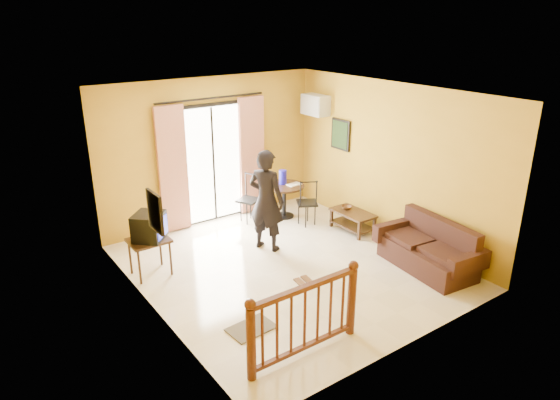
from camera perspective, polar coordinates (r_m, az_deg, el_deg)
ground at (r=8.20m, az=0.92°, el=-7.64°), size 5.00×5.00×0.00m
room_shell at (r=7.55m, az=0.99°, el=3.83°), size 5.00×5.00×5.00m
balcony_door at (r=9.68m, az=-7.61°, el=4.25°), size 2.25×0.14×2.46m
tv_table at (r=8.01m, az=-14.75°, el=-4.88°), size 0.60×0.50×0.60m
television at (r=7.91m, az=-14.70°, el=-2.95°), size 0.63×0.63×0.42m
picture_left at (r=6.42m, az=-14.07°, el=-1.33°), size 0.05×0.42×0.52m
dining_table at (r=9.96m, az=0.49°, el=0.93°), size 0.80×0.80×0.67m
water_jug at (r=9.93m, az=0.33°, el=2.63°), size 0.15×0.15×0.29m
serving_tray at (r=9.93m, az=1.62°, el=1.80°), size 0.29×0.19×0.02m
dining_chairs at (r=9.84m, az=-0.28°, el=-2.62°), size 1.38×1.33×0.95m
air_conditioner at (r=10.20m, az=4.04°, el=10.79°), size 0.31×0.60×0.40m
botanical_print at (r=9.90m, az=6.93°, el=7.43°), size 0.05×0.50×0.60m
coffee_table at (r=9.50m, az=8.30°, el=-2.06°), size 0.48×0.86×0.38m
bowl at (r=9.56m, az=7.61°, el=-0.85°), size 0.25×0.25×0.06m
sofa at (r=8.41m, az=16.71°, el=-5.57°), size 0.94×1.74×0.79m
standing_person at (r=8.47m, az=-1.57°, el=-0.06°), size 0.68×0.77×1.78m
stair_balustrade at (r=6.02m, az=2.86°, el=-12.90°), size 1.63×0.13×1.04m
doormat at (r=6.75m, az=-3.31°, el=-14.41°), size 0.63×0.45×0.02m
sandals at (r=7.78m, az=2.71°, el=-9.23°), size 0.27×0.26×0.03m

